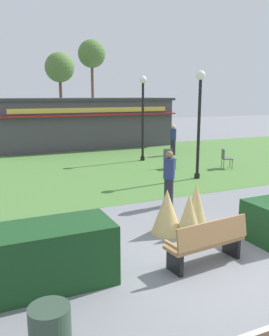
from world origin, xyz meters
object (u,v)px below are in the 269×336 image
at_px(food_kiosk, 84,122).
at_px(person_standing, 169,178).
at_px(lamppost_far, 143,108).
at_px(trash_bin, 50,336).
at_px(cafe_chair_center, 169,157).
at_px(person_strolling, 173,140).
at_px(park_bench, 207,242).
at_px(tree_right_bg, 60,68).
at_px(parked_car_center_slot, 44,127).
at_px(tree_left_bg, 92,55).
at_px(cafe_chair_east, 225,157).
at_px(lamppost_mid, 199,112).

xyz_separation_m(food_kiosk, person_standing, (-1.36, -13.29, -0.70)).
bearing_deg(lamppost_far, trash_bin, -120.32).
height_order(food_kiosk, cafe_chair_center, food_kiosk).
bearing_deg(person_strolling, park_bench, 81.45).
xyz_separation_m(person_standing, tree_right_bg, (2.72, 25.74, 4.94)).
xyz_separation_m(food_kiosk, tree_right_bg, (1.37, 12.45, 4.24)).
relative_size(park_bench, trash_bin, 2.20).
distance_m(person_strolling, parked_car_center_slot, 14.58).
bearing_deg(food_kiosk, tree_left_bg, 69.97).
bearing_deg(cafe_chair_center, lamppost_far, 95.02).
bearing_deg(tree_right_bg, parked_car_center_slot, -121.83).
relative_size(park_bench, person_standing, 1.03).
xyz_separation_m(lamppost_far, food_kiosk, (-1.22, 6.13, -1.09)).
bearing_deg(cafe_chair_east, person_strolling, 94.10).
height_order(park_bench, person_strolling, person_strolling).
xyz_separation_m(food_kiosk, parked_car_center_slot, (-1.08, 8.51, -0.92)).
xyz_separation_m(park_bench, person_strolling, (6.04, 11.57, 0.38)).
xyz_separation_m(lamppost_mid, parked_car_center_slot, (-2.58, 19.13, -2.01)).
relative_size(lamppost_far, food_kiosk, 0.38).
height_order(lamppost_mid, parked_car_center_slot, lamppost_mid).
xyz_separation_m(trash_bin, tree_right_bg, (7.26, 30.74, 5.41)).
bearing_deg(park_bench, tree_left_bg, 76.13).
distance_m(food_kiosk, cafe_chair_center, 8.64).
bearing_deg(park_bench, trash_bin, -157.37).
distance_m(lamppost_mid, tree_right_bg, 23.28).
relative_size(lamppost_far, person_strolling, 2.49).
relative_size(lamppost_mid, parked_car_center_slot, 0.99).
relative_size(lamppost_far, person_standing, 2.49).
bearing_deg(food_kiosk, cafe_chair_east, -68.27).
relative_size(cafe_chair_center, parked_car_center_slot, 0.21).
relative_size(person_strolling, tree_left_bg, 0.19).
bearing_deg(lamppost_far, person_standing, -109.80).
height_order(park_bench, tree_right_bg, tree_right_bg).
height_order(cafe_chair_center, parked_car_center_slot, parked_car_center_slot).
height_order(park_bench, food_kiosk, food_kiosk).
xyz_separation_m(lamppost_mid, food_kiosk, (-1.50, 10.61, -1.09)).
distance_m(cafe_chair_center, person_standing, 5.58).
bearing_deg(trash_bin, lamppost_far, 59.68).
relative_size(lamppost_mid, person_standing, 2.49).
bearing_deg(tree_left_bg, lamppost_far, -100.78).
height_order(lamppost_far, tree_right_bg, tree_right_bg).
bearing_deg(person_standing, food_kiosk, -79.33).
distance_m(park_bench, lamppost_far, 11.62).
bearing_deg(trash_bin, food_kiosk, 72.15).
distance_m(trash_bin, tree_right_bg, 32.05).
height_order(park_bench, person_standing, person_standing).
bearing_deg(tree_right_bg, cafe_chair_east, -83.73).
height_order(cafe_chair_center, tree_right_bg, tree_right_bg).
height_order(cafe_chair_east, person_strolling, person_strolling).
distance_m(park_bench, trash_bin, 3.61).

